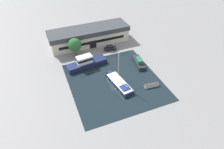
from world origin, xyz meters
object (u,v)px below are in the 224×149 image
at_px(warehouse_building, 89,35).
at_px(sailboat_moored, 119,83).
at_px(quay_tree_near_building, 75,45).
at_px(parked_car, 110,48).
at_px(motor_cruiser, 86,62).
at_px(small_dinghy, 152,85).
at_px(cabin_boat, 139,62).

distance_m(warehouse_building, sailboat_moored, 25.87).
height_order(quay_tree_near_building, parked_car, quay_tree_near_building).
height_order(parked_car, motor_cruiser, motor_cruiser).
distance_m(warehouse_building, small_dinghy, 31.01).
xyz_separation_m(parked_car, small_dinghy, (3.75, -21.84, -0.51)).
relative_size(warehouse_building, parked_car, 6.50).
bearing_deg(cabin_boat, quay_tree_near_building, 153.78).
bearing_deg(warehouse_building, parked_car, -57.24).
xyz_separation_m(quay_tree_near_building, cabin_boat, (17.24, -12.48, -3.22)).
height_order(warehouse_building, motor_cruiser, warehouse_building).
distance_m(parked_car, motor_cruiser, 11.96).
relative_size(parked_car, motor_cruiser, 0.34).
height_order(quay_tree_near_building, small_dinghy, quay_tree_near_building).
bearing_deg(sailboat_moored, warehouse_building, 83.49).
bearing_deg(motor_cruiser, parked_car, -67.38).
xyz_separation_m(warehouse_building, parked_car, (5.15, -7.75, -2.06)).
height_order(quay_tree_near_building, motor_cruiser, quay_tree_near_building).
relative_size(sailboat_moored, cabin_boat, 1.45).
relative_size(warehouse_building, sailboat_moored, 2.58).
distance_m(quay_tree_near_building, parked_car, 12.38).
bearing_deg(warehouse_building, sailboat_moored, -89.21).
xyz_separation_m(parked_car, sailboat_moored, (-4.41, -18.01, -0.23)).
xyz_separation_m(motor_cruiser, cabin_boat, (15.75, -5.25, -0.53)).
height_order(sailboat_moored, cabin_boat, sailboat_moored).
height_order(parked_car, sailboat_moored, sailboat_moored).
xyz_separation_m(sailboat_moored, motor_cruiser, (-5.99, 12.14, 0.69)).
distance_m(warehouse_building, motor_cruiser, 14.69).
relative_size(quay_tree_near_building, small_dinghy, 1.43).
bearing_deg(cabin_boat, small_dinghy, -88.78).
relative_size(warehouse_building, quay_tree_near_building, 4.68).
height_order(warehouse_building, small_dinghy, warehouse_building).
height_order(sailboat_moored, small_dinghy, sailboat_moored).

